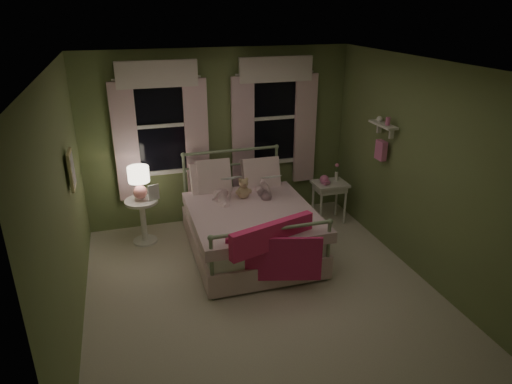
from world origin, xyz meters
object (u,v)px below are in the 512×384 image
object	(u,v)px
table_lamp	(139,179)
child_right	(259,174)
child_left	(220,175)
bed	(249,225)
nightstand_left	(143,215)
teddy_bear	(243,190)
nightstand_right	(330,189)

from	to	relation	value
table_lamp	child_right	bearing A→B (deg)	-7.47
child_left	bed	bearing A→B (deg)	127.12
nightstand_left	bed	bearing A→B (deg)	-25.52
teddy_bear	table_lamp	size ratio (longest dim) A/B	0.67
bed	child_left	size ratio (longest dim) A/B	2.45
child_left	nightstand_right	xyz separation A→B (m)	(1.71, 0.08, -0.43)
child_right	nightstand_right	xyz separation A→B (m)	(1.15, 0.08, -0.38)
child_right	nightstand_left	distance (m)	1.73
bed	child_left	bearing A→B (deg)	122.39
teddy_bear	table_lamp	bearing A→B (deg)	164.66
child_right	nightstand_left	xyz separation A→B (m)	(-1.64, 0.22, -0.51)
bed	table_lamp	size ratio (longest dim) A/B	4.41
child_right	teddy_bear	distance (m)	0.35
teddy_bear	nightstand_left	world-z (taller)	teddy_bear
child_right	nightstand_right	size ratio (longest dim) A/B	1.12
nightstand_left	nightstand_right	world-z (taller)	same
teddy_bear	nightstand_right	distance (m)	1.47
bed	nightstand_right	size ratio (longest dim) A/B	3.18
child_left	nightstand_right	distance (m)	1.76
child_left	teddy_bear	size ratio (longest dim) A/B	2.70
child_right	nightstand_left	size ratio (longest dim) A/B	1.10
table_lamp	nightstand_right	distance (m)	2.82
child_right	table_lamp	xyz separation A→B (m)	(-1.64, 0.22, 0.03)
teddy_bear	nightstand_left	distance (m)	1.46
bed	table_lamp	world-z (taller)	bed
bed	child_right	xyz separation A→B (m)	(0.29, 0.43, 0.55)
nightstand_left	teddy_bear	bearing A→B (deg)	-15.34
bed	table_lamp	bearing A→B (deg)	154.48
teddy_bear	table_lamp	xyz separation A→B (m)	(-1.36, 0.37, 0.16)
teddy_bear	nightstand_left	size ratio (longest dim) A/B	0.47
bed	teddy_bear	world-z (taller)	bed
child_right	nightstand_right	world-z (taller)	child_right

